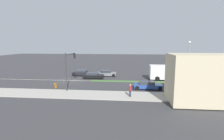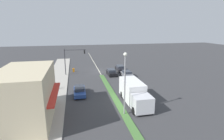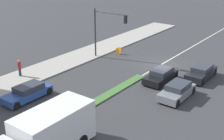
# 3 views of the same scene
# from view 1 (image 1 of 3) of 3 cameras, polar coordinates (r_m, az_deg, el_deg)

# --- Properties ---
(ground_plane) EXTENTS (160.00, 160.00, 0.00)m
(ground_plane) POSITION_cam_1_polar(r_m,az_deg,el_deg) (33.44, 17.29, -3.91)
(ground_plane) COLOR #38383A
(sidewalk_right) EXTENTS (4.00, 73.00, 0.12)m
(sidewalk_right) POSITION_cam_1_polar(r_m,az_deg,el_deg) (25.11, 22.58, -8.25)
(sidewalk_right) COLOR #A8A399
(sidewalk_right) RESTS_ON ground
(median_strip) EXTENTS (0.90, 46.00, 0.10)m
(median_strip) POSITION_cam_1_polar(r_m,az_deg,el_deg) (36.35, 31.35, -3.73)
(median_strip) COLOR #477538
(median_strip) RESTS_ON ground
(lane_marking_center) EXTENTS (0.16, 60.00, 0.01)m
(lane_marking_center) POSITION_cam_1_polar(r_m,az_deg,el_deg) (34.57, -13.40, -3.33)
(lane_marking_center) COLOR beige
(lane_marking_center) RESTS_ON ground
(building_corner_store) EXTENTS (5.83, 9.21, 5.73)m
(building_corner_store) POSITION_cam_1_polar(r_m,az_deg,el_deg) (23.53, 29.15, -2.47)
(building_corner_store) COLOR #C6B793
(building_corner_store) RESTS_ON sidewalk_right
(traffic_signal_main) EXTENTS (4.59, 0.34, 5.60)m
(traffic_signal_main) POSITION_cam_1_polar(r_m,az_deg,el_deg) (27.57, -13.84, 1.83)
(traffic_signal_main) COLOR #333338
(traffic_signal_main) RESTS_ON sidewalk_right
(street_lamp) EXTENTS (0.44, 0.44, 7.37)m
(street_lamp) POSITION_cam_1_polar(r_m,az_deg,el_deg) (33.69, 23.71, 4.07)
(street_lamp) COLOR gray
(street_lamp) RESTS_ON median_strip
(pedestrian) EXTENTS (0.34, 0.34, 1.67)m
(pedestrian) POSITION_cam_1_polar(r_m,az_deg,el_deg) (23.22, 5.94, -6.56)
(pedestrian) COLOR #282D42
(pedestrian) RESTS_ON sidewalk_right
(warning_aframe_sign) EXTENTS (0.45, 0.53, 0.84)m
(warning_aframe_sign) POSITION_cam_1_polar(r_m,az_deg,el_deg) (29.24, -17.73, -4.87)
(warning_aframe_sign) COLOR orange
(warning_aframe_sign) RESTS_ON ground
(delivery_truck) EXTENTS (2.44, 7.50, 2.87)m
(delivery_truck) POSITION_cam_1_polar(r_m,az_deg,el_deg) (35.42, 17.78, -0.81)
(delivery_truck) COLOR silver
(delivery_truck) RESTS_ON ground
(suv_grey) EXTENTS (1.79, 4.04, 1.29)m
(suv_grey) POSITION_cam_1_polar(r_m,az_deg,el_deg) (37.81, -1.83, -1.09)
(suv_grey) COLOR slate
(suv_grey) RESTS_ON ground
(sedan_dark) EXTENTS (1.74, 4.26, 1.28)m
(sedan_dark) POSITION_cam_1_polar(r_m,az_deg,el_deg) (38.86, -9.69, -0.94)
(sedan_dark) COLOR black
(sedan_dark) RESTS_ON ground
(coupe_blue) EXTENTS (1.74, 4.29, 1.25)m
(coupe_blue) POSITION_cam_1_polar(r_m,az_deg,el_deg) (27.88, 11.54, -4.91)
(coupe_blue) COLOR #284793
(coupe_blue) RESTS_ON ground
(suv_black) EXTENTS (1.77, 4.07, 1.25)m
(suv_black) POSITION_cam_1_polar(r_m,az_deg,el_deg) (35.48, -6.12, -1.84)
(suv_black) COLOR black
(suv_black) RESTS_ON ground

